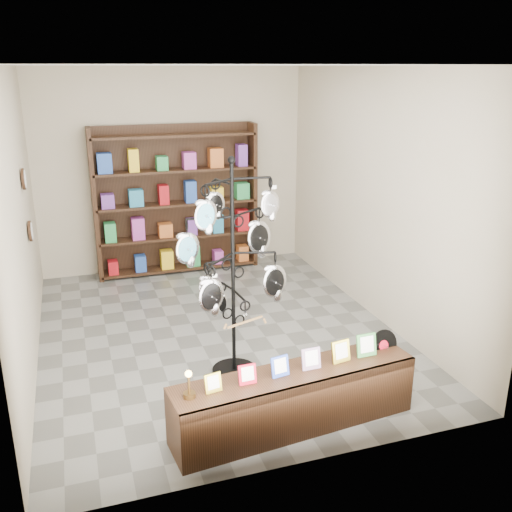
# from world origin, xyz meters

# --- Properties ---
(ground) EXTENTS (5.00, 5.00, 0.00)m
(ground) POSITION_xyz_m (0.00, 0.00, 0.00)
(ground) COLOR slate
(ground) RESTS_ON ground
(room_envelope) EXTENTS (5.00, 5.00, 5.00)m
(room_envelope) POSITION_xyz_m (0.00, 0.00, 1.85)
(room_envelope) COLOR #BAAC96
(room_envelope) RESTS_ON ground
(display_tree) EXTENTS (1.15, 1.13, 2.21)m
(display_tree) POSITION_xyz_m (-0.06, -0.95, 1.28)
(display_tree) COLOR black
(display_tree) RESTS_ON ground
(front_shelf) EXTENTS (2.20, 0.67, 0.77)m
(front_shelf) POSITION_xyz_m (0.17, -2.03, 0.27)
(front_shelf) COLOR black
(front_shelf) RESTS_ON ground
(back_shelving) EXTENTS (2.42, 0.36, 2.20)m
(back_shelving) POSITION_xyz_m (0.00, 2.30, 1.03)
(back_shelving) COLOR black
(back_shelving) RESTS_ON ground
(wall_clocks) EXTENTS (0.03, 0.24, 0.84)m
(wall_clocks) POSITION_xyz_m (-1.97, 0.80, 1.50)
(wall_clocks) COLOR black
(wall_clocks) RESTS_ON ground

